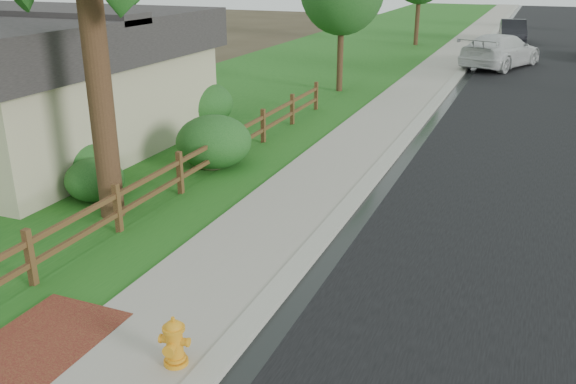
% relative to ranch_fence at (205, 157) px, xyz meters
% --- Properties ---
extents(ground, '(120.00, 120.00, 0.00)m').
position_rel_ranch_fence_xyz_m(ground, '(3.60, -6.40, -0.62)').
color(ground, '#39301F').
extents(road, '(8.00, 90.00, 0.02)m').
position_rel_ranch_fence_xyz_m(road, '(8.20, 28.60, -0.61)').
color(road, black).
rests_on(road, ground).
extents(curb, '(0.40, 90.00, 0.12)m').
position_rel_ranch_fence_xyz_m(curb, '(4.00, 28.60, -0.56)').
color(curb, '#98988A').
rests_on(curb, ground).
extents(wet_gutter, '(0.50, 90.00, 0.00)m').
position_rel_ranch_fence_xyz_m(wet_gutter, '(4.35, 28.60, -0.60)').
color(wet_gutter, black).
rests_on(wet_gutter, road).
extents(sidewalk, '(2.20, 90.00, 0.10)m').
position_rel_ranch_fence_xyz_m(sidewalk, '(2.70, 28.60, -0.57)').
color(sidewalk, gray).
rests_on(sidewalk, ground).
extents(grass_strip, '(1.60, 90.00, 0.06)m').
position_rel_ranch_fence_xyz_m(grass_strip, '(0.80, 28.60, -0.59)').
color(grass_strip, '#1C5418').
rests_on(grass_strip, ground).
extents(lawn_near, '(9.00, 90.00, 0.04)m').
position_rel_ranch_fence_xyz_m(lawn_near, '(-4.40, 28.60, -0.60)').
color(lawn_near, '#1C5418').
rests_on(lawn_near, ground).
extents(brick_patch, '(1.60, 2.40, 0.11)m').
position_rel_ranch_fence_xyz_m(brick_patch, '(1.40, -7.40, -0.56)').
color(brick_patch, maroon).
rests_on(brick_patch, ground).
extents(ranch_fence, '(0.12, 16.92, 1.10)m').
position_rel_ranch_fence_xyz_m(ranch_fence, '(0.00, 0.00, 0.00)').
color(ranch_fence, '#462217').
rests_on(ranch_fence, ground).
extents(fire_hydrant, '(0.48, 0.39, 0.74)m').
position_rel_ranch_fence_xyz_m(fire_hydrant, '(3.50, -7.03, -0.18)').
color(fire_hydrant, orange).
rests_on(fire_hydrant, sidewalk).
extents(white_suv, '(4.32, 6.46, 1.74)m').
position_rel_ranch_fence_xyz_m(white_suv, '(5.60, 21.53, 0.27)').
color(white_suv, silver).
rests_on(white_suv, road).
extents(dark_car_far, '(2.13, 4.83, 1.54)m').
position_rel_ranch_fence_xyz_m(dark_car_far, '(5.60, 32.85, 0.17)').
color(dark_car_far, black).
rests_on(dark_car_far, road).
extents(boulder, '(1.36, 1.10, 0.82)m').
position_rel_ranch_fence_xyz_m(boulder, '(-0.30, 0.79, -0.21)').
color(boulder, brown).
rests_on(boulder, ground).
extents(shrub_a, '(1.78, 1.78, 1.02)m').
position_rel_ranch_fence_xyz_m(shrub_a, '(-1.69, -2.23, -0.11)').
color(shrub_a, '#194518').
rests_on(shrub_a, ground).
extents(shrub_b, '(2.69, 2.69, 1.44)m').
position_rel_ranch_fence_xyz_m(shrub_b, '(-0.30, 1.03, 0.10)').
color(shrub_b, '#194518').
rests_on(shrub_b, ground).
extents(shrub_c, '(2.18, 2.18, 1.19)m').
position_rel_ranch_fence_xyz_m(shrub_c, '(-2.90, -1.49, -0.02)').
color(shrub_c, '#194518').
rests_on(shrub_c, ground).
extents(shrub_d, '(2.89, 2.89, 1.53)m').
position_rel_ranch_fence_xyz_m(shrub_d, '(-2.90, 4.82, 0.15)').
color(shrub_d, '#194518').
rests_on(shrub_d, ground).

